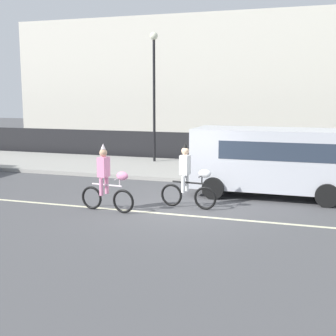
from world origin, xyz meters
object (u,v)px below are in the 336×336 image
at_px(parade_cyclist_pink, 107,182).
at_px(street_lamp_post, 154,78).
at_px(parade_cyclist_zebra, 189,179).
at_px(parked_van_silver, 275,157).

distance_m(parade_cyclist_pink, street_lamp_post, 9.36).
distance_m(parade_cyclist_pink, parade_cyclist_zebra, 2.33).
height_order(parade_cyclist_pink, parade_cyclist_zebra, same).
distance_m(parade_cyclist_zebra, street_lamp_post, 9.03).
bearing_deg(street_lamp_post, parade_cyclist_zebra, -63.26).
bearing_deg(parade_cyclist_pink, street_lamp_post, 101.41).
relative_size(parade_cyclist_pink, street_lamp_post, 0.33).
bearing_deg(parade_cyclist_zebra, street_lamp_post, 116.74).
bearing_deg(street_lamp_post, parked_van_silver, -40.94).
height_order(parade_cyclist_pink, parked_van_silver, parked_van_silver).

